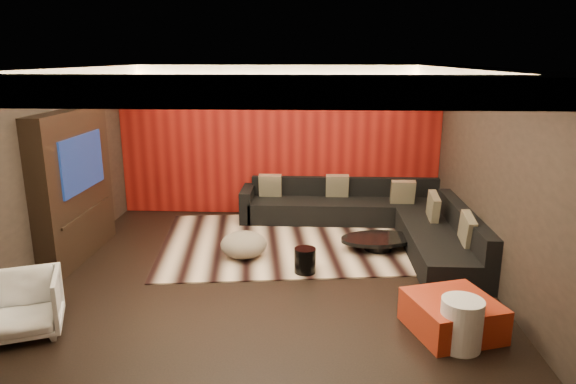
# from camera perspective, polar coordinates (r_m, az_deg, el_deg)

# --- Properties ---
(floor) EXTENTS (6.00, 6.00, 0.02)m
(floor) POSITION_cam_1_polar(r_m,az_deg,el_deg) (7.19, -2.67, -9.40)
(floor) COLOR black
(floor) RESTS_ON ground
(ceiling) EXTENTS (6.00, 6.00, 0.02)m
(ceiling) POSITION_cam_1_polar(r_m,az_deg,el_deg) (6.56, -2.98, 13.70)
(ceiling) COLOR silver
(ceiling) RESTS_ON ground
(wall_back) EXTENTS (6.00, 0.02, 2.80)m
(wall_back) POSITION_cam_1_polar(r_m,az_deg,el_deg) (9.68, -1.04, 5.67)
(wall_back) COLOR black
(wall_back) RESTS_ON ground
(wall_left) EXTENTS (0.02, 6.00, 2.80)m
(wall_left) POSITION_cam_1_polar(r_m,az_deg,el_deg) (7.65, -25.89, 1.72)
(wall_left) COLOR black
(wall_left) RESTS_ON ground
(wall_right) EXTENTS (0.02, 6.00, 2.80)m
(wall_right) POSITION_cam_1_polar(r_m,az_deg,el_deg) (7.10, 22.15, 1.21)
(wall_right) COLOR black
(wall_right) RESTS_ON ground
(red_feature_wall) EXTENTS (5.98, 0.05, 2.78)m
(red_feature_wall) POSITION_cam_1_polar(r_m,az_deg,el_deg) (9.64, -1.05, 5.63)
(red_feature_wall) COLOR #6B0C0A
(red_feature_wall) RESTS_ON ground
(soffit_back) EXTENTS (6.00, 0.60, 0.22)m
(soffit_back) POSITION_cam_1_polar(r_m,az_deg,el_deg) (9.25, -1.21, 13.28)
(soffit_back) COLOR silver
(soffit_back) RESTS_ON ground
(soffit_front) EXTENTS (6.00, 0.60, 0.22)m
(soffit_front) POSITION_cam_1_polar(r_m,az_deg,el_deg) (3.89, -7.09, 11.10)
(soffit_front) COLOR silver
(soffit_front) RESTS_ON ground
(soffit_left) EXTENTS (0.60, 4.80, 0.22)m
(soffit_left) POSITION_cam_1_polar(r_m,az_deg,el_deg) (7.35, -24.87, 11.56)
(soffit_left) COLOR silver
(soffit_left) RESTS_ON ground
(soffit_right) EXTENTS (0.60, 4.80, 0.22)m
(soffit_right) POSITION_cam_1_polar(r_m,az_deg,el_deg) (6.84, 20.70, 11.83)
(soffit_right) COLOR silver
(soffit_right) RESTS_ON ground
(cove_back) EXTENTS (4.80, 0.08, 0.04)m
(cove_back) POSITION_cam_1_polar(r_m,az_deg,el_deg) (8.92, -1.37, 12.64)
(cove_back) COLOR #FFD899
(cove_back) RESTS_ON ground
(cove_front) EXTENTS (4.80, 0.08, 0.04)m
(cove_front) POSITION_cam_1_polar(r_m,az_deg,el_deg) (4.23, -6.26, 10.19)
(cove_front) COLOR #FFD899
(cove_front) RESTS_ON ground
(cove_left) EXTENTS (0.08, 4.80, 0.04)m
(cove_left) POSITION_cam_1_polar(r_m,az_deg,el_deg) (7.20, -22.35, 11.06)
(cove_left) COLOR #FFD899
(cove_left) RESTS_ON ground
(cove_right) EXTENTS (0.08, 4.80, 0.04)m
(cove_right) POSITION_cam_1_polar(r_m,az_deg,el_deg) (6.75, 17.83, 11.27)
(cove_right) COLOR #FFD899
(cove_right) RESTS_ON ground
(tv_surround) EXTENTS (0.30, 2.00, 2.20)m
(tv_surround) POSITION_cam_1_polar(r_m,az_deg,el_deg) (8.15, -22.69, 0.63)
(tv_surround) COLOR black
(tv_surround) RESTS_ON ground
(tv_screen) EXTENTS (0.04, 1.30, 0.80)m
(tv_screen) POSITION_cam_1_polar(r_m,az_deg,el_deg) (8.01, -21.91, 3.05)
(tv_screen) COLOR black
(tv_screen) RESTS_ON ground
(tv_shelf) EXTENTS (0.04, 1.60, 0.04)m
(tv_shelf) POSITION_cam_1_polar(r_m,az_deg,el_deg) (8.19, -21.41, -2.09)
(tv_shelf) COLOR black
(tv_shelf) RESTS_ON ground
(rug) EXTENTS (4.34, 3.48, 0.02)m
(rug) POSITION_cam_1_polar(r_m,az_deg,el_deg) (8.43, -0.16, -5.50)
(rug) COLOR beige
(rug) RESTS_ON floor
(coffee_table) EXTENTS (1.36, 1.36, 0.20)m
(coffee_table) POSITION_cam_1_polar(r_m,az_deg,el_deg) (8.16, 9.96, -5.62)
(coffee_table) COLOR black
(coffee_table) RESTS_ON rug
(drum_stool) EXTENTS (0.35, 0.35, 0.35)m
(drum_stool) POSITION_cam_1_polar(r_m,az_deg,el_deg) (7.19, 1.91, -7.61)
(drum_stool) COLOR black
(drum_stool) RESTS_ON rug
(striped_pouf) EXTENTS (0.76, 0.76, 0.38)m
(striped_pouf) POSITION_cam_1_polar(r_m,az_deg,el_deg) (7.74, -4.94, -5.85)
(striped_pouf) COLOR beige
(striped_pouf) RESTS_ON rug
(white_side_table) EXTENTS (0.52, 0.52, 0.54)m
(white_side_table) POSITION_cam_1_polar(r_m,az_deg,el_deg) (5.73, 18.68, -13.72)
(white_side_table) COLOR white
(white_side_table) RESTS_ON floor
(orange_ottoman) EXTENTS (1.10, 1.10, 0.39)m
(orange_ottoman) POSITION_cam_1_polar(r_m,az_deg,el_deg) (6.05, 17.79, -12.91)
(orange_ottoman) COLOR #AD2C16
(orange_ottoman) RESTS_ON floor
(armchair) EXTENTS (0.94, 0.95, 0.67)m
(armchair) POSITION_cam_1_polar(r_m,az_deg,el_deg) (6.35, -27.20, -11.11)
(armchair) COLOR silver
(armchair) RESTS_ON floor
(sectional_sofa) EXTENTS (3.65, 3.50, 0.75)m
(sectional_sofa) POSITION_cam_1_polar(r_m,az_deg,el_deg) (8.87, 9.74, -2.96)
(sectional_sofa) COLOR black
(sectional_sofa) RESTS_ON floor
(throw_pillows) EXTENTS (3.21, 2.78, 0.50)m
(throw_pillows) POSITION_cam_1_polar(r_m,az_deg,el_deg) (8.79, 9.70, -0.68)
(throw_pillows) COLOR tan
(throw_pillows) RESTS_ON sectional_sofa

